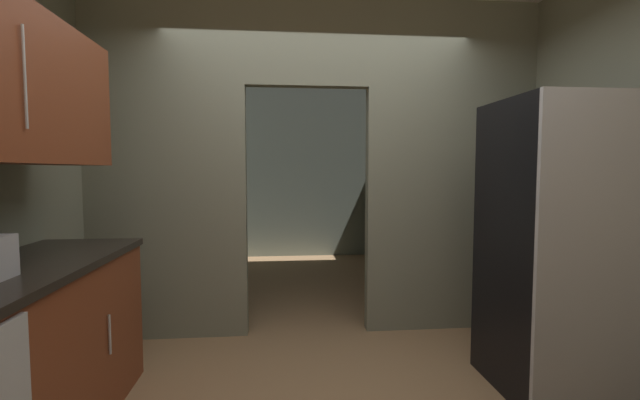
{
  "coord_description": "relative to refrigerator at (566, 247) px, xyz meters",
  "views": [
    {
      "loc": [
        -0.33,
        -2.25,
        1.38
      ],
      "look_at": [
        -0.04,
        0.7,
        1.18
      ],
      "focal_mm": 23.8,
      "sensor_mm": 36.0,
      "label": 1
    }
  ],
  "objects": [
    {
      "name": "kitchen_partition",
      "position": [
        -1.43,
        1.1,
        0.59
      ],
      "size": [
        3.75,
        0.12,
        2.81
      ],
      "color": "gray",
      "rests_on": "ground"
    },
    {
      "name": "refrigerator",
      "position": [
        0.0,
        0.0,
        0.0
      ],
      "size": [
        0.85,
        0.77,
        1.81
      ],
      "color": "black",
      "rests_on": "ground"
    },
    {
      "name": "adjoining_room_shell",
      "position": [
        -1.46,
        3.35,
        0.5
      ],
      "size": [
        3.75,
        3.35,
        2.81
      ],
      "color": "gray",
      "rests_on": "ground"
    }
  ]
}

